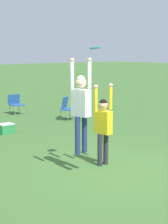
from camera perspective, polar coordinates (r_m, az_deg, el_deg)
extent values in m
plane|color=#3D662D|center=(8.80, 3.67, -8.73)|extent=(120.00, 120.00, 0.00)
cylinder|color=navy|center=(8.33, -0.99, -3.56)|extent=(0.12, 0.12, 0.85)
cylinder|color=navy|center=(8.46, 0.07, -3.37)|extent=(0.12, 0.12, 0.85)
cube|color=white|center=(8.26, -0.46, 1.43)|extent=(0.24, 0.46, 0.60)
sphere|color=beige|center=(8.21, -0.46, 4.49)|extent=(0.23, 0.23, 0.23)
sphere|color=#B7B2AD|center=(8.21, -0.46, 4.93)|extent=(0.19, 0.19, 0.19)
cylinder|color=white|center=(8.04, -1.83, 5.62)|extent=(0.08, 0.08, 0.63)
sphere|color=beige|center=(8.03, -1.84, 7.88)|extent=(0.10, 0.10, 0.10)
cylinder|color=white|center=(8.36, 0.84, 5.77)|extent=(0.08, 0.08, 0.63)
sphere|color=beige|center=(8.35, 0.85, 7.94)|extent=(0.10, 0.10, 0.10)
cylinder|color=#2D2D38|center=(8.97, 2.45, -5.79)|extent=(0.12, 0.12, 0.78)
cylinder|color=#2D2D38|center=(9.10, 3.35, -5.58)|extent=(0.12, 0.12, 0.78)
cube|color=yellow|center=(8.88, 2.94, -1.55)|extent=(0.24, 0.45, 0.55)
sphere|color=tan|center=(8.81, 2.96, 1.04)|extent=(0.21, 0.21, 0.21)
sphere|color=black|center=(8.81, 2.96, 1.41)|extent=(0.18, 0.18, 0.18)
cylinder|color=yellow|center=(8.63, 1.81, 1.94)|extent=(0.08, 0.08, 0.58)
sphere|color=tan|center=(8.60, 1.82, 3.86)|extent=(0.10, 0.10, 0.10)
cylinder|color=yellow|center=(8.96, 4.08, 2.20)|extent=(0.08, 0.08, 0.58)
sphere|color=tan|center=(8.92, 4.10, 4.05)|extent=(0.10, 0.10, 0.10)
cylinder|color=#2D9EDB|center=(8.49, 1.74, 9.72)|extent=(0.27, 0.27, 0.06)
cylinder|color=gray|center=(14.50, -2.47, -0.59)|extent=(0.02, 0.02, 0.44)
cylinder|color=gray|center=(14.79, -1.03, -0.39)|extent=(0.02, 0.02, 0.44)
cylinder|color=gray|center=(14.87, -3.58, -0.35)|extent=(0.02, 0.02, 0.44)
cylinder|color=gray|center=(15.15, -2.16, -0.16)|extent=(0.02, 0.02, 0.44)
cube|color=#235193|center=(14.79, -2.31, 0.40)|extent=(0.76, 0.76, 0.04)
cube|color=#235193|center=(14.96, -2.93, 1.46)|extent=(0.53, 0.39, 0.46)
cylinder|color=gray|center=(16.07, -10.47, 0.23)|extent=(0.02, 0.02, 0.43)
cylinder|color=gray|center=(16.30, -9.10, 0.40)|extent=(0.02, 0.02, 0.43)
cylinder|color=gray|center=(16.46, -11.26, 0.42)|extent=(0.02, 0.02, 0.43)
cylinder|color=gray|center=(16.68, -9.91, 0.58)|extent=(0.02, 0.02, 0.43)
cube|color=#235193|center=(16.35, -10.20, 1.09)|extent=(0.59, 0.59, 0.04)
cube|color=#235193|center=(16.53, -10.66, 1.96)|extent=(0.54, 0.17, 0.41)
cube|color=#2D8C4C|center=(12.69, -11.81, -2.54)|extent=(0.47, 0.38, 0.31)
cube|color=silver|center=(12.66, -11.83, -1.82)|extent=(0.48, 0.39, 0.02)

